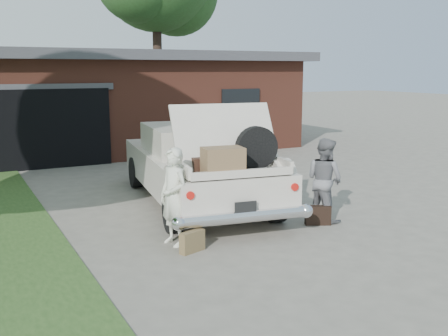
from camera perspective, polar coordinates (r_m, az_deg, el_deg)
name	(u,v)px	position (r m, az deg, el deg)	size (l,w,h in m)	color
ground	(241,241)	(8.55, 1.89, -7.93)	(90.00, 90.00, 0.00)	gray
house	(106,99)	(19.20, -12.71, 7.29)	(12.80, 7.80, 3.30)	brown
sedan	(197,164)	(10.73, -2.92, 0.42)	(2.94, 5.80, 2.14)	beige
woman_left	(174,197)	(8.21, -5.49, -3.15)	(0.56, 0.37, 1.55)	silver
woman_right	(324,180)	(9.67, 10.87, -1.25)	(0.74, 0.58, 1.52)	slate
suitcase_left	(192,242)	(8.02, -3.48, -8.01)	(0.42, 0.13, 0.32)	olive
suitcase_right	(318,215)	(9.50, 10.19, -5.09)	(0.45, 0.14, 0.35)	black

